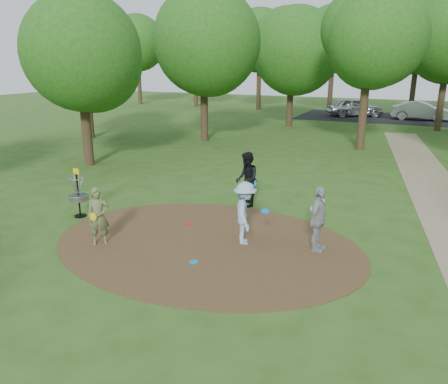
% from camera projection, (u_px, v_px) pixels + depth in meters
% --- Properties ---
extents(ground, '(100.00, 100.00, 0.00)m').
position_uv_depth(ground, '(206.00, 244.00, 11.58)').
color(ground, '#2D5119').
rests_on(ground, ground).
extents(dirt_clearing, '(8.40, 8.40, 0.02)m').
position_uv_depth(dirt_clearing, '(206.00, 243.00, 11.57)').
color(dirt_clearing, '#47301C').
rests_on(dirt_clearing, ground).
extents(parking_lot, '(14.00, 8.00, 0.01)m').
position_uv_depth(parking_lot, '(383.00, 118.00, 37.03)').
color(parking_lot, black).
rests_on(parking_lot, ground).
extents(player_observer_with_disc, '(0.67, 0.64, 1.54)m').
position_uv_depth(player_observer_with_disc, '(98.00, 216.00, 11.34)').
color(player_observer_with_disc, '#5F6A3D').
rests_on(player_observer_with_disc, ground).
extents(player_throwing_with_disc, '(1.23, 1.25, 1.68)m').
position_uv_depth(player_throwing_with_disc, '(245.00, 213.00, 11.38)').
color(player_throwing_with_disc, '#92B5DA').
rests_on(player_throwing_with_disc, ground).
extents(player_walking_with_disc, '(1.03, 1.11, 1.82)m').
position_uv_depth(player_walking_with_disc, '(247.00, 180.00, 14.32)').
color(player_walking_with_disc, black).
rests_on(player_walking_with_disc, ground).
extents(player_waiting_with_disc, '(0.52, 1.04, 1.70)m').
position_uv_depth(player_waiting_with_disc, '(318.00, 219.00, 10.91)').
color(player_waiting_with_disc, '#9C9D9F').
rests_on(player_waiting_with_disc, ground).
extents(disc_ground_blue, '(0.22, 0.22, 0.02)m').
position_uv_depth(disc_ground_blue, '(194.00, 262.00, 10.46)').
color(disc_ground_blue, '#0C80D9').
rests_on(disc_ground_blue, dirt_clearing).
extents(disc_ground_red, '(0.22, 0.22, 0.02)m').
position_uv_depth(disc_ground_red, '(189.00, 224.00, 12.87)').
color(disc_ground_red, red).
rests_on(disc_ground_red, dirt_clearing).
extents(car_left, '(5.04, 3.60, 1.59)m').
position_uv_depth(car_left, '(355.00, 107.00, 37.77)').
color(car_left, '#ADAEB5').
rests_on(car_left, ground).
extents(car_right, '(4.50, 1.62, 1.48)m').
position_uv_depth(car_right, '(421.00, 111.00, 35.45)').
color(car_right, '#B5B6BD').
rests_on(car_right, ground).
extents(disc_golf_basket, '(0.63, 0.63, 1.54)m').
position_uv_depth(disc_golf_basket, '(78.00, 190.00, 13.34)').
color(disc_golf_basket, black).
rests_on(disc_golf_basket, ground).
extents(tree_ring, '(37.78, 45.52, 9.18)m').
position_uv_depth(tree_ring, '(358.00, 47.00, 18.88)').
color(tree_ring, '#332316').
rests_on(tree_ring, ground).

